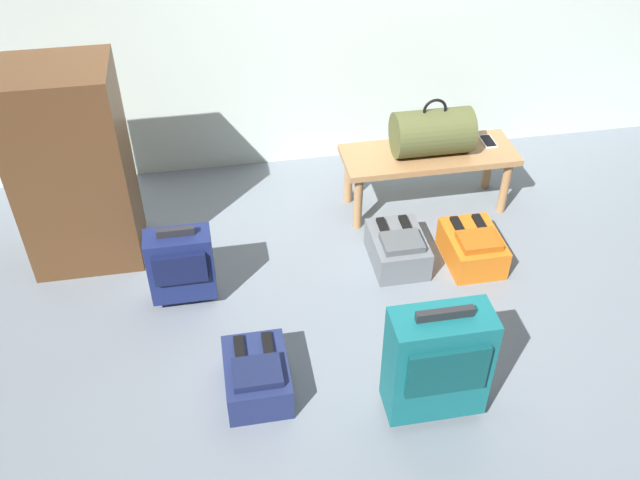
# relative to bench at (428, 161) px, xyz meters

# --- Properties ---
(ground_plane) EXTENTS (6.60, 6.60, 0.00)m
(ground_plane) POSITION_rel_bench_xyz_m (-0.33, -0.90, -0.32)
(ground_plane) COLOR slate
(bench) EXTENTS (1.00, 0.36, 0.38)m
(bench) POSITION_rel_bench_xyz_m (0.00, 0.00, 0.00)
(bench) COLOR #A87A4C
(bench) RESTS_ON ground
(duffel_bag_olive) EXTENTS (0.44, 0.26, 0.34)m
(duffel_bag_olive) POSITION_rel_bench_xyz_m (0.00, -0.00, 0.19)
(duffel_bag_olive) COLOR #51562D
(duffel_bag_olive) RESTS_ON bench
(cell_phone) EXTENTS (0.07, 0.14, 0.01)m
(cell_phone) POSITION_rel_bench_xyz_m (0.37, 0.05, 0.06)
(cell_phone) COLOR silver
(cell_phone) RESTS_ON bench
(suitcase_upright_teal) EXTENTS (0.41, 0.22, 0.61)m
(suitcase_upright_teal) POSITION_rel_bench_xyz_m (-0.41, -1.46, -0.01)
(suitcase_upright_teal) COLOR #14666B
(suitcase_upright_teal) RESTS_ON ground
(suitcase_small_navy) EXTENTS (0.32, 0.19, 0.46)m
(suitcase_small_navy) POSITION_rel_bench_xyz_m (-1.44, -0.57, -0.08)
(suitcase_small_navy) COLOR navy
(suitcase_small_navy) RESTS_ON ground
(backpack_orange) EXTENTS (0.28, 0.38, 0.21)m
(backpack_orange) POSITION_rel_bench_xyz_m (0.11, -0.54, -0.23)
(backpack_orange) COLOR orange
(backpack_orange) RESTS_ON ground
(backpack_grey) EXTENTS (0.28, 0.38, 0.21)m
(backpack_grey) POSITION_rel_bench_xyz_m (-0.30, -0.47, -0.23)
(backpack_grey) COLOR slate
(backpack_grey) RESTS_ON ground
(backpack_navy) EXTENTS (0.28, 0.38, 0.21)m
(backpack_navy) POSITION_rel_bench_xyz_m (-1.14, -1.22, -0.23)
(backpack_navy) COLOR navy
(backpack_navy) RESTS_ON ground
(side_cabinet) EXTENTS (0.56, 0.44, 1.10)m
(side_cabinet) POSITION_rel_bench_xyz_m (-1.93, -0.09, 0.23)
(side_cabinet) COLOR brown
(side_cabinet) RESTS_ON ground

